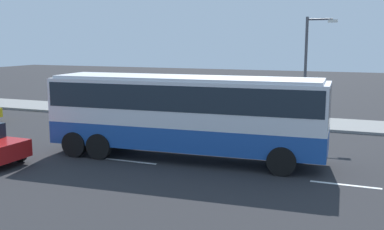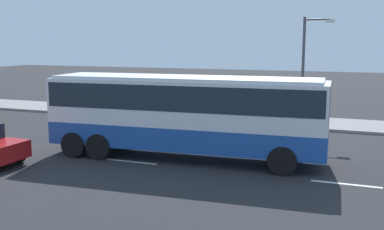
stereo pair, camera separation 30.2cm
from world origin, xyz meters
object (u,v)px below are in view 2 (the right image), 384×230
at_px(coach_bus, 185,108).
at_px(pedestrian_at_crossing, 243,105).
at_px(street_lamp, 306,64).
at_px(pedestrian_near_curb, 282,108).

xyz_separation_m(coach_bus, pedestrian_at_crossing, (0.08, 9.43, -1.11)).
height_order(coach_bus, street_lamp, street_lamp).
bearing_deg(pedestrian_at_crossing, coach_bus, -73.33).
height_order(pedestrian_at_crossing, street_lamp, street_lamp).
relative_size(coach_bus, street_lamp, 1.92).
bearing_deg(street_lamp, pedestrian_at_crossing, 168.45).
distance_m(pedestrian_at_crossing, street_lamp, 4.73).
relative_size(pedestrian_near_curb, street_lamp, 0.25).
height_order(coach_bus, pedestrian_at_crossing, coach_bus).
xyz_separation_m(pedestrian_near_curb, pedestrian_at_crossing, (-2.42, 0.04, 0.05)).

